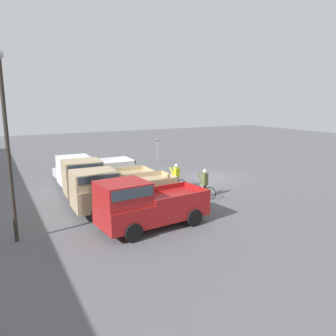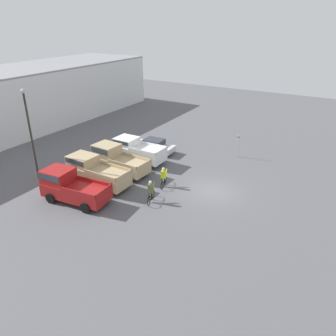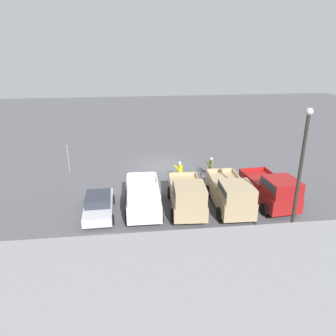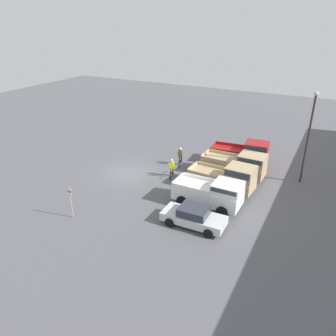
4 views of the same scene
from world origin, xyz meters
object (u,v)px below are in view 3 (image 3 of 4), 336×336
cyclist_0 (180,172)px  pickup_truck_2 (187,196)px  sedan_0 (99,205)px  fire_lane_sign (68,156)px  pickup_truck_0 (272,189)px  pickup_truck_1 (231,193)px  lamppost (299,175)px  cyclist_1 (211,168)px  pickup_truck_3 (143,197)px

cyclist_0 → pickup_truck_2: bearing=86.8°
sedan_0 → fire_lane_sign: size_ratio=1.81×
pickup_truck_0 → pickup_truck_1: pickup_truck_0 is taller
lamppost → cyclist_1: bearing=-81.7°
cyclist_0 → lamppost: (-4.11, 9.98, 3.55)m
cyclist_0 → cyclist_1: cyclist_1 is taller
pickup_truck_0 → pickup_truck_3: pickup_truck_0 is taller
pickup_truck_0 → pickup_truck_2: pickup_truck_2 is taller
pickup_truck_0 → pickup_truck_2: size_ratio=0.99×
pickup_truck_0 → pickup_truck_2: 5.68m
pickup_truck_0 → cyclist_1: bearing=-61.8°
sedan_0 → lamppost: size_ratio=0.56×
pickup_truck_2 → pickup_truck_3: (2.77, -0.24, -0.06)m
sedan_0 → fire_lane_sign: (3.03, -7.71, 0.74)m
pickup_truck_1 → pickup_truck_2: bearing=0.6°
lamppost → pickup_truck_1: bearing=-72.5°
pickup_truck_0 → lamppost: size_ratio=0.69×
cyclist_0 → pickup_truck_0: bearing=138.4°
pickup_truck_1 → pickup_truck_3: bearing=-2.2°
lamppost → pickup_truck_2: bearing=-48.4°
pickup_truck_3 → pickup_truck_1: bearing=177.8°
pickup_truck_2 → pickup_truck_3: size_ratio=1.08×
pickup_truck_3 → cyclist_0: bearing=-122.4°
pickup_truck_2 → cyclist_0: bearing=-93.2°
cyclist_0 → cyclist_1: 2.63m
pickup_truck_3 → sedan_0: bearing=-3.5°
sedan_0 → cyclist_0: cyclist_0 is taller
pickup_truck_3 → fire_lane_sign: bearing=-53.5°
cyclist_1 → pickup_truck_1: bearing=89.5°
sedan_0 → lamppost: bearing=151.7°
pickup_truck_1 → fire_lane_sign: bearing=-35.3°
pickup_truck_2 → sedan_0: size_ratio=1.25×
pickup_truck_2 → fire_lane_sign: (8.60, -8.12, 0.22)m
pickup_truck_3 → pickup_truck_0: bearing=-179.9°
pickup_truck_0 → fire_lane_sign: 16.30m
pickup_truck_0 → cyclist_0: size_ratio=3.04×
pickup_truck_3 → sedan_0: (2.80, -0.17, -0.46)m
pickup_truck_0 → pickup_truck_2: (5.68, 0.26, 0.01)m
fire_lane_sign → pickup_truck_1: bearing=144.7°
sedan_0 → pickup_truck_2: bearing=175.7°
pickup_truck_2 → cyclist_1: size_ratio=3.05×
pickup_truck_2 → fire_lane_sign: size_ratio=2.26×
pickup_truck_1 → lamppost: size_ratio=0.72×
pickup_truck_2 → sedan_0: 5.61m
pickup_truck_1 → pickup_truck_2: (2.82, 0.03, 0.02)m
cyclist_1 → lamppost: lamppost is taller
fire_lane_sign → sedan_0: bearing=111.5°
cyclist_0 → fire_lane_sign: (8.88, -3.08, 0.60)m
pickup_truck_3 → fire_lane_sign: size_ratio=2.10×
pickup_truck_3 → cyclist_1: 7.71m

